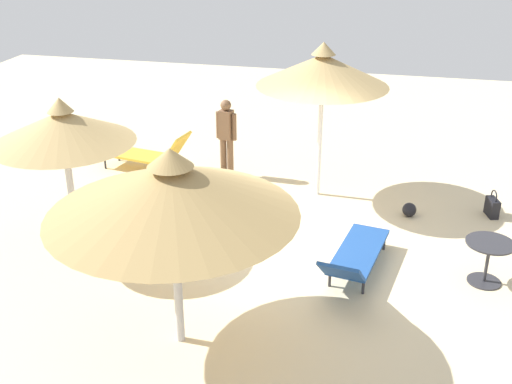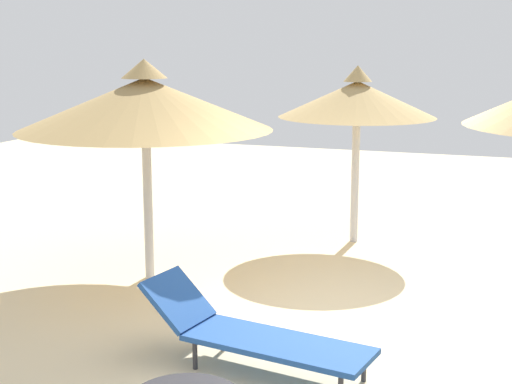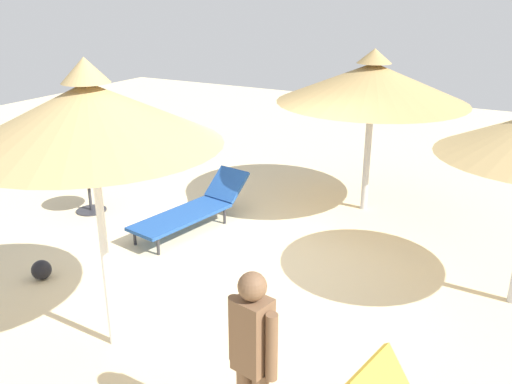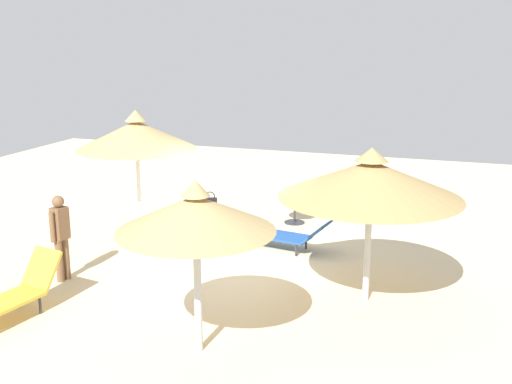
# 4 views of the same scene
# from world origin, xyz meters

# --- Properties ---
(ground) EXTENTS (24.00, 24.00, 0.10)m
(ground) POSITION_xyz_m (0.00, 0.00, -0.05)
(ground) COLOR beige
(parasol_umbrella_far_left) EXTENTS (2.95, 2.95, 2.59)m
(parasol_umbrella_far_left) POSITION_xyz_m (-2.52, 0.74, 2.08)
(parasol_umbrella_far_left) COLOR #B2B2B7
(parasol_umbrella_far_left) RESTS_ON ground
(parasol_umbrella_far_right) EXTENTS (2.36, 2.36, 2.88)m
(parasol_umbrella_far_right) POSITION_xyz_m (2.27, -0.33, 2.39)
(parasol_umbrella_far_right) COLOR white
(parasol_umbrella_far_right) RESTS_ON ground
(parasol_umbrella_near_right) EXTENTS (2.16, 2.16, 2.46)m
(parasol_umbrella_near_right) POSITION_xyz_m (-0.57, 3.18, 2.00)
(parasol_umbrella_near_right) COLOR #B2B2B7
(parasol_umbrella_near_right) RESTS_ON ground
(lounge_chair_center) EXTENTS (2.14, 0.93, 0.71)m
(lounge_chair_center) POSITION_xyz_m (-0.50, -1.26, 0.33)
(lounge_chair_center) COLOR #1E478C
(lounge_chair_center) RESTS_ON ground
(lounge_chair_front) EXTENTS (0.92, 2.00, 0.91)m
(lounge_chair_front) POSITION_xyz_m (2.60, 3.22, 0.40)
(lounge_chair_front) COLOR gold
(lounge_chair_front) RESTS_ON ground
(person_standing_edge) EXTENTS (0.26, 0.44, 1.58)m
(person_standing_edge) POSITION_xyz_m (2.78, 1.60, 0.89)
(person_standing_edge) COLOR brown
(person_standing_edge) RESTS_ON ground
(handbag) EXTENTS (0.37, 0.24, 0.50)m
(handbag) POSITION_xyz_m (2.04, -3.46, 0.18)
(handbag) COLOR black
(handbag) RESTS_ON ground
(side_table_round) EXTENTS (0.69, 0.69, 0.66)m
(side_table_round) POSITION_xyz_m (-0.25, -3.14, 0.46)
(side_table_round) COLOR #2D2D33
(side_table_round) RESTS_ON ground
(beach_ball) EXTENTS (0.25, 0.25, 0.25)m
(beach_ball) POSITION_xyz_m (1.70, -2.04, 0.12)
(beach_ball) COLOR black
(beach_ball) RESTS_ON ground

